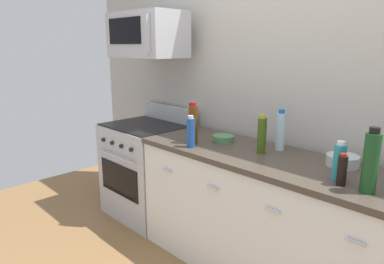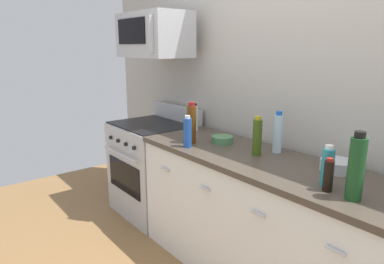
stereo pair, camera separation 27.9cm
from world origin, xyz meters
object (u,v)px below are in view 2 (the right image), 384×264
object	(u,v)px
bottle_soy_sauce_dark	(328,175)
bowl_steel_prep	(337,165)
microwave	(154,35)
bottle_wine_amber	(191,124)
bottle_water_clear	(278,133)
bottle_wine_green	(356,168)
range_oven	(153,168)
bottle_olive_oil	(257,137)
bottle_dish_soap	(328,166)
bowl_green_glaze	(222,139)
bottle_vinegar_white	(195,118)
bottle_soda_blue	(188,132)

from	to	relation	value
bottle_soy_sauce_dark	bowl_steel_prep	size ratio (longest dim) A/B	0.90
microwave	bottle_wine_amber	bearing A→B (deg)	-12.76
bottle_water_clear	bottle_wine_green	size ratio (longest dim) A/B	0.86
range_oven	bottle_water_clear	bearing A→B (deg)	8.08
bottle_olive_oil	bottle_wine_green	bearing A→B (deg)	-13.08
microwave	bottle_dish_soap	size ratio (longest dim) A/B	3.31
range_oven	bottle_wine_green	bearing A→B (deg)	-4.12
bottle_olive_oil	bowl_green_glaze	size ratio (longest dim) A/B	1.63
range_oven	bowl_green_glaze	world-z (taller)	range_oven
bottle_vinegar_white	bowl_green_glaze	world-z (taller)	bottle_vinegar_white
range_oven	bottle_vinegar_white	xyz separation A→B (m)	(0.46, 0.15, 0.57)
microwave	bottle_vinegar_white	size ratio (longest dim) A/B	3.07
range_oven	bowl_green_glaze	bearing A→B (deg)	3.81
bottle_vinegar_white	bottle_olive_oil	bearing A→B (deg)	-8.47
bottle_wine_green	bottle_dish_soap	size ratio (longest dim) A/B	1.53
bottle_soy_sauce_dark	bottle_water_clear	distance (m)	0.69
microwave	bottle_vinegar_white	xyz separation A→B (m)	(0.46, 0.11, -0.72)
microwave	bottle_wine_green	bearing A→B (deg)	-5.35
range_oven	bottle_vinegar_white	size ratio (longest dim) A/B	4.41
microwave	bottle_wine_green	xyz separation A→B (m)	(2.07, -0.19, -0.67)
bottle_water_clear	bottle_soda_blue	distance (m)	0.65
microwave	bottle_soy_sauce_dark	xyz separation A→B (m)	(1.94, -0.20, -0.75)
bottle_water_clear	range_oven	bearing A→B (deg)	-171.92
bottle_olive_oil	bottle_soda_blue	xyz separation A→B (m)	(-0.45, -0.25, -0.02)
range_oven	microwave	size ratio (longest dim) A/B	1.44
range_oven	bowl_green_glaze	size ratio (longest dim) A/B	6.37
bottle_soy_sauce_dark	range_oven	bearing A→B (deg)	175.51
microwave	bowl_green_glaze	bearing A→B (deg)	1.03
bottle_olive_oil	bottle_soda_blue	distance (m)	0.52
microwave	bottle_vinegar_white	distance (m)	0.86
bottle_wine_green	bottle_wine_amber	bearing A→B (deg)	179.20
bottle_soda_blue	bowl_green_glaze	bearing A→B (deg)	74.98
microwave	bottle_soda_blue	world-z (taller)	microwave
bottle_dish_soap	bowl_green_glaze	bearing A→B (deg)	171.23
bottle_soda_blue	bowl_steel_prep	size ratio (longest dim) A/B	1.21
bottle_olive_oil	bottle_soy_sauce_dark	distance (m)	0.67
bottle_soy_sauce_dark	bottle_water_clear	size ratio (longest dim) A/B	0.60
bottle_wine_amber	bowl_steel_prep	distance (m)	1.08
bottle_soda_blue	bottle_dish_soap	size ratio (longest dim) A/B	1.06
bottle_water_clear	bottle_soda_blue	bearing A→B (deg)	-140.54
bottle_olive_oil	bowl_green_glaze	distance (m)	0.39
range_oven	bottle_soda_blue	bearing A→B (deg)	-14.67
bottle_soy_sauce_dark	bottle_water_clear	world-z (taller)	bottle_water_clear
bottle_soda_blue	bowl_steel_prep	world-z (taller)	bottle_soda_blue
bottle_soda_blue	bottle_soy_sauce_dark	bearing A→B (deg)	3.62
bottle_wine_green	bottle_wine_amber	distance (m)	1.29
range_oven	bottle_wine_amber	world-z (taller)	bottle_wine_amber
bottle_water_clear	microwave	bearing A→B (deg)	-173.80
bottle_soy_sauce_dark	bottle_wine_green	xyz separation A→B (m)	(0.14, 0.00, 0.08)
bottle_soy_sauce_dark	bottle_olive_oil	bearing A→B (deg)	164.06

